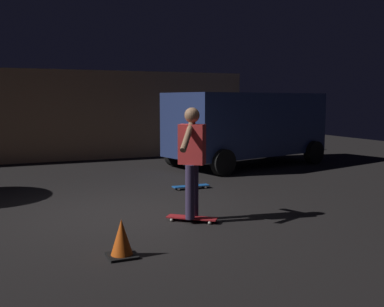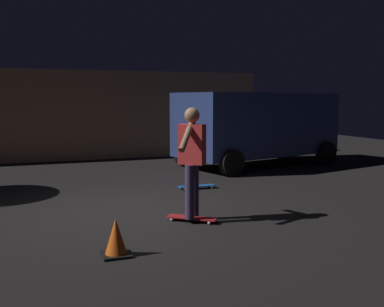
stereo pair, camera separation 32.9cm
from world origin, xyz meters
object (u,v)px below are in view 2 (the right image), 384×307
Objects in this scene: skateboard_ridden at (192,218)px; traffic_cone at (116,239)px; parked_van at (258,124)px; skateboard_spare at (197,186)px; skater at (192,154)px.

traffic_cone is at bearing -141.24° from skateboard_ridden.
skateboard_ridden is at bearing -127.76° from parked_van.
skateboard_spare is at bearing 67.19° from skateboard_ridden.
skater is at bearing 0.00° from skateboard_ridden.
traffic_cone is (-1.39, -1.11, -0.83)m from skater.
traffic_cone reaches higher than skateboard_ridden.
parked_van is 3.97m from skateboard_spare.
skater reaches higher than skateboard_ridden.
traffic_cone is (-5.20, -6.04, -0.95)m from parked_van.
skater is 1.96m from traffic_cone.
traffic_cone is at bearing -130.74° from parked_van.
skateboard_spare is 2.74m from skater.
skateboard_ridden is 2.56m from skateboard_spare.
skateboard_spare is 4.21m from traffic_cone.
parked_van is 6.75× the size of skateboard_ridden.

